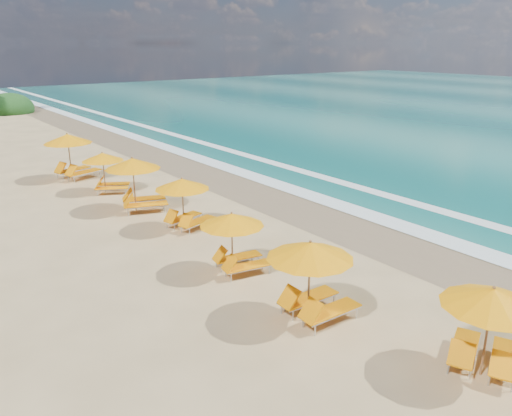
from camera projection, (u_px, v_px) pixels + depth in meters
name	position (u px, v px, depth m)	size (l,w,h in m)	color
ground	(256.00, 238.00, 19.41)	(160.00, 160.00, 0.00)	tan
wet_sand	(330.00, 217.00, 21.70)	(4.00, 160.00, 0.01)	olive
surf_foam	(372.00, 205.00, 23.24)	(4.00, 160.00, 0.01)	white
station_1	(489.00, 323.00, 11.15)	(2.89, 2.87, 2.21)	olive
station_2	(314.00, 275.00, 13.33)	(2.54, 2.35, 2.32)	olive
station_3	(237.00, 238.00, 16.17)	(2.51, 2.41, 2.09)	olive
station_4	(186.00, 200.00, 20.01)	(2.68, 2.60, 2.16)	olive
station_5	(138.00, 180.00, 22.22)	(3.14, 3.09, 2.44)	olive
station_6	(107.00, 170.00, 24.99)	(2.75, 2.75, 2.06)	olive
station_7	(73.00, 153.00, 27.42)	(3.23, 3.14, 2.57)	olive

